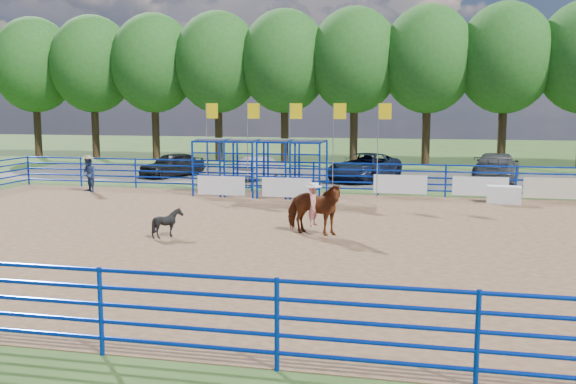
% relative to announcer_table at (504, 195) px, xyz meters
% --- Properties ---
extents(ground, '(120.00, 120.00, 0.00)m').
position_rel_announcer_table_xyz_m(ground, '(-8.37, -8.65, -0.39)').
color(ground, '#416227').
rests_on(ground, ground).
extents(arena_dirt, '(30.00, 20.00, 0.02)m').
position_rel_announcer_table_xyz_m(arena_dirt, '(-8.37, -8.65, -0.38)').
color(arena_dirt, '#8A6545').
rests_on(arena_dirt, ground).
extents(gravel_strip, '(40.00, 10.00, 0.01)m').
position_rel_announcer_table_xyz_m(gravel_strip, '(-8.37, 8.35, -0.38)').
color(gravel_strip, slate).
rests_on(gravel_strip, ground).
extents(announcer_table, '(1.44, 0.80, 0.73)m').
position_rel_announcer_table_xyz_m(announcer_table, '(0.00, 0.00, 0.00)').
color(announcer_table, white).
rests_on(announcer_table, arena_dirt).
extents(horse_and_rider, '(2.16, 1.36, 2.30)m').
position_rel_announcer_table_xyz_m(horse_and_rider, '(-6.67, -8.17, 0.53)').
color(horse_and_rider, brown).
rests_on(horse_and_rider, arena_dirt).
extents(calf, '(0.87, 0.79, 0.91)m').
position_rel_announcer_table_xyz_m(calf, '(-11.07, -9.52, 0.09)').
color(calf, black).
rests_on(calf, arena_dirt).
extents(spectator_cowboy, '(1.01, 0.97, 1.70)m').
position_rel_announcer_table_xyz_m(spectator_cowboy, '(-18.89, -0.50, 0.49)').
color(spectator_cowboy, navy).
rests_on(spectator_cowboy, arena_dirt).
extents(car_a, '(3.18, 4.40, 1.39)m').
position_rel_announcer_table_xyz_m(car_a, '(-17.59, 6.54, 0.32)').
color(car_a, black).
rests_on(car_a, gravel_strip).
extents(car_b, '(2.12, 4.05, 1.27)m').
position_rel_announcer_table_xyz_m(car_b, '(-12.34, 6.53, 0.26)').
color(car_b, '#95989E').
rests_on(car_b, gravel_strip).
extents(car_c, '(4.17, 5.89, 1.49)m').
position_rel_announcer_table_xyz_m(car_c, '(-6.56, 7.04, 0.37)').
color(car_c, '#141932').
rests_on(car_c, gravel_strip).
extents(car_d, '(3.07, 5.70, 1.57)m').
position_rel_announcer_table_xyz_m(car_d, '(0.44, 8.03, 0.41)').
color(car_d, '#535355').
rests_on(car_d, gravel_strip).
extents(perimeter_fence, '(30.10, 20.10, 1.50)m').
position_rel_announcer_table_xyz_m(perimeter_fence, '(-8.37, -8.65, 0.36)').
color(perimeter_fence, '#082CB4').
rests_on(perimeter_fence, ground).
extents(chute_assembly, '(19.32, 2.41, 4.20)m').
position_rel_announcer_table_xyz_m(chute_assembly, '(-10.27, 0.19, 0.87)').
color(chute_assembly, '#082CB4').
rests_on(chute_assembly, ground).
extents(treeline, '(56.40, 6.40, 11.24)m').
position_rel_announcer_table_xyz_m(treeline, '(-8.37, 17.35, 7.15)').
color(treeline, '#3F2B19').
rests_on(treeline, ground).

